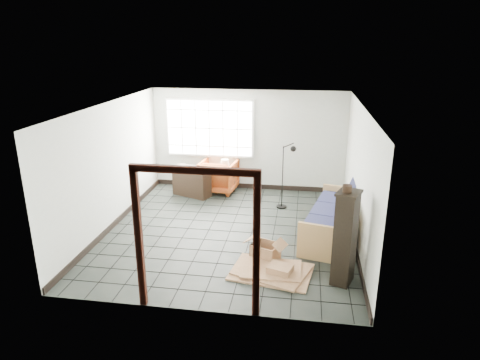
% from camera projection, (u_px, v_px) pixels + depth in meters
% --- Properties ---
extents(ground, '(5.50, 5.50, 0.00)m').
position_uv_depth(ground, '(230.00, 231.00, 8.88)').
color(ground, black).
rests_on(ground, ground).
extents(room_shell, '(5.02, 5.52, 2.61)m').
position_uv_depth(room_shell, '(230.00, 153.00, 8.37)').
color(room_shell, beige).
rests_on(room_shell, ground).
extents(window_panel, '(2.32, 0.08, 1.52)m').
position_uv_depth(window_panel, '(210.00, 128.00, 11.05)').
color(window_panel, silver).
rests_on(window_panel, ground).
extents(doorway_trim, '(1.80, 0.08, 2.20)m').
position_uv_depth(doorway_trim, '(196.00, 223.00, 5.91)').
color(doorway_trim, '#34120B').
rests_on(doorway_trim, ground).
extents(futon_sofa, '(1.38, 2.45, 1.02)m').
position_uv_depth(futon_sofa, '(337.00, 219.00, 8.54)').
color(futon_sofa, '#A6844B').
rests_on(futon_sofa, ground).
extents(armchair, '(0.98, 0.93, 0.92)m').
position_uv_depth(armchair, '(219.00, 174.00, 11.08)').
color(armchair, maroon).
rests_on(armchair, ground).
extents(side_table, '(0.51, 0.51, 0.48)m').
position_uv_depth(side_table, '(225.00, 178.00, 10.95)').
color(side_table, black).
rests_on(side_table, ground).
extents(table_lamp, '(0.30, 0.30, 0.40)m').
position_uv_depth(table_lamp, '(225.00, 164.00, 10.90)').
color(table_lamp, black).
rests_on(table_lamp, side_table).
extents(projector, '(0.30, 0.26, 0.10)m').
position_uv_depth(projector, '(225.00, 174.00, 10.85)').
color(projector, silver).
rests_on(projector, side_table).
extents(floor_lamp, '(0.42, 0.29, 1.59)m').
position_uv_depth(floor_lamp, '(287.00, 174.00, 9.82)').
color(floor_lamp, black).
rests_on(floor_lamp, ground).
extents(console_shelf, '(1.03, 0.70, 0.75)m').
position_uv_depth(console_shelf, '(192.00, 181.00, 10.79)').
color(console_shelf, black).
rests_on(console_shelf, ground).
extents(tall_shelf, '(0.47, 0.52, 1.58)m').
position_uv_depth(tall_shelf, '(345.00, 238.00, 6.79)').
color(tall_shelf, black).
rests_on(tall_shelf, ground).
extents(pot, '(0.18, 0.18, 0.11)m').
position_uv_depth(pot, '(347.00, 189.00, 6.51)').
color(pot, black).
rests_on(pot, tall_shelf).
extents(open_box, '(0.82, 0.61, 0.42)m').
position_uv_depth(open_box, '(265.00, 251.00, 7.72)').
color(open_box, '#946847').
rests_on(open_box, ground).
extents(cardboard_pile, '(1.47, 1.22, 0.20)m').
position_uv_depth(cardboard_pile, '(273.00, 270.00, 7.28)').
color(cardboard_pile, '#946847').
rests_on(cardboard_pile, ground).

